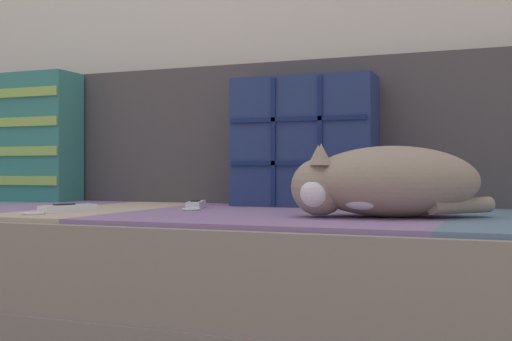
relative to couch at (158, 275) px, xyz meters
name	(u,v)px	position (x,y,z in m)	size (l,w,h in m)	color
couch	(158,275)	(0.00, 0.00, 0.00)	(2.11, 0.88, 0.35)	gray
sofa_backrest	(217,136)	(0.00, 0.37, 0.39)	(2.07, 0.14, 0.42)	#474242
throw_pillow_quilted	(304,142)	(0.33, 0.22, 0.36)	(0.40, 0.14, 0.36)	navy
throw_pillow_striped	(18,138)	(-0.66, 0.22, 0.39)	(0.43, 0.14, 0.42)	#337A70
sleeping_cat	(382,183)	(0.61, -0.11, 0.25)	(0.42, 0.34, 0.16)	gray
game_remote_near	(196,205)	(0.09, 0.04, 0.19)	(0.10, 0.19, 0.02)	white
game_remote_far	(65,209)	(-0.12, -0.23, 0.19)	(0.10, 0.19, 0.02)	white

